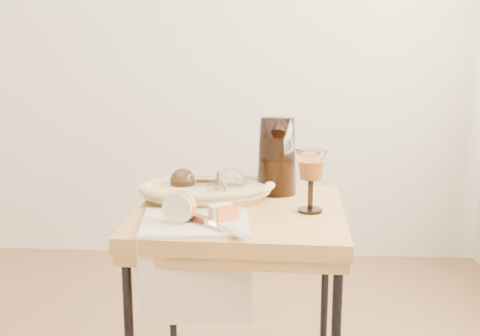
# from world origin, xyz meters

# --- Properties ---
(wall_back) EXTENTS (3.60, 0.00, 2.70)m
(wall_back) POSITION_xyz_m (0.00, 1.80, 1.35)
(wall_back) COLOR beige
(wall_back) RESTS_ON ground
(side_table) EXTENTS (0.59, 0.59, 0.72)m
(side_table) POSITION_xyz_m (0.60, 0.20, 0.36)
(side_table) COLOR brown
(side_table) RESTS_ON floor
(tea_towel) EXTENTS (0.30, 0.27, 0.01)m
(tea_towel) POSITION_xyz_m (0.49, 0.06, 0.73)
(tea_towel) COLOR beige
(tea_towel) RESTS_ON side_table
(bread_basket) EXTENTS (0.41, 0.33, 0.05)m
(bread_basket) POSITION_xyz_m (0.50, 0.29, 0.75)
(bread_basket) COLOR #9C835B
(bread_basket) RESTS_ON side_table
(goblet_lying_a) EXTENTS (0.13, 0.08, 0.08)m
(goblet_lying_a) POSITION_xyz_m (0.47, 0.31, 0.77)
(goblet_lying_a) COLOR #3B2515
(goblet_lying_a) RESTS_ON bread_basket
(goblet_lying_b) EXTENTS (0.12, 0.15, 0.08)m
(goblet_lying_b) POSITION_xyz_m (0.55, 0.27, 0.77)
(goblet_lying_b) COLOR white
(goblet_lying_b) RESTS_ON bread_basket
(pitcher) EXTENTS (0.18, 0.25, 0.27)m
(pitcher) POSITION_xyz_m (0.70, 0.38, 0.84)
(pitcher) COLOR black
(pitcher) RESTS_ON side_table
(wine_goblet) EXTENTS (0.11, 0.11, 0.17)m
(wine_goblet) POSITION_xyz_m (0.79, 0.18, 0.81)
(wine_goblet) COLOR white
(wine_goblet) RESTS_ON side_table
(apple_half) EXTENTS (0.10, 0.07, 0.08)m
(apple_half) POSITION_xyz_m (0.46, 0.05, 0.77)
(apple_half) COLOR #B30F19
(apple_half) RESTS_ON tea_towel
(apple_wedge) EXTENTS (0.07, 0.06, 0.04)m
(apple_wedge) POSITION_xyz_m (0.56, 0.07, 0.75)
(apple_wedge) COLOR beige
(apple_wedge) RESTS_ON tea_towel
(table_knife) EXTENTS (0.18, 0.19, 0.02)m
(table_knife) POSITION_xyz_m (0.54, 0.01, 0.74)
(table_knife) COLOR silver
(table_knife) RESTS_ON tea_towel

